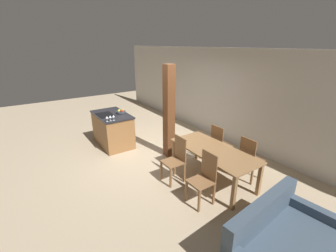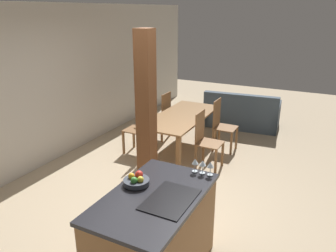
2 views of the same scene
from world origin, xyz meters
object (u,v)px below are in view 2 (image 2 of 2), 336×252
object	(u,v)px
fruit_bowl	(136,180)
dining_chair_far_left	(140,128)
wine_glass_middle	(203,164)
dining_table	(181,120)
couch	(242,114)
timber_post	(146,114)
wine_glass_far	(195,162)
dining_chair_near_right	(222,124)
kitchen_island	(155,236)
dining_chair_near_left	(206,140)
wine_glass_near	(210,165)
dining_chair_far_right	(162,115)

from	to	relation	value
fruit_bowl	dining_chair_far_left	bearing A→B (deg)	31.39
wine_glass_middle	dining_table	bearing A→B (deg)	29.52
dining_table	couch	world-z (taller)	couch
timber_post	couch	bearing A→B (deg)	-8.57
wine_glass_far	dining_chair_near_right	distance (m)	2.90
kitchen_island	couch	xyz separation A→B (m)	(4.95, 0.43, -0.20)
kitchen_island	dining_table	distance (m)	3.15
kitchen_island	dining_chair_near_left	size ratio (longest dim) A/B	1.38
timber_post	dining_table	bearing A→B (deg)	4.77
wine_glass_near	dining_table	distance (m)	2.78
dining_table	dining_chair_near_right	world-z (taller)	dining_chair_near_right
wine_glass_far	dining_table	distance (m)	2.69
kitchen_island	dining_chair_far_left	distance (m)	3.06
dining_table	wine_glass_middle	bearing A→B (deg)	-150.48
wine_glass_near	wine_glass_far	xyz separation A→B (m)	(0.00, 0.17, 0.00)
timber_post	dining_chair_near_right	bearing A→B (deg)	-15.56
kitchen_island	dining_chair_far_left	size ratio (longest dim) A/B	1.38
fruit_bowl	dining_chair_far_right	distance (m)	3.64
wine_glass_middle	dining_chair_far_left	world-z (taller)	wine_glass_middle
dining_table	dining_chair_far_left	bearing A→B (deg)	123.55
kitchen_island	dining_chair_near_left	world-z (taller)	dining_chair_near_left
dining_chair_near_left	couch	size ratio (longest dim) A/B	0.58
wine_glass_middle	wine_glass_far	world-z (taller)	same
kitchen_island	wine_glass_far	bearing A→B (deg)	-15.17
dining_chair_near_right	dining_chair_far_right	world-z (taller)	same
dining_chair_near_left	wine_glass_far	bearing A→B (deg)	-162.87
wine_glass_middle	dining_table	size ratio (longest dim) A/B	0.08
wine_glass_near	dining_chair_near_right	world-z (taller)	wine_glass_near
wine_glass_near	dining_chair_far_right	bearing A→B (deg)	36.65
dining_chair_far_right	timber_post	xyz separation A→B (m)	(-1.91, -0.78, 0.67)
wine_glass_far	timber_post	distance (m)	1.43
fruit_bowl	dining_chair_near_right	distance (m)	3.33
wine_glass_middle	dining_chair_far_left	xyz separation A→B (m)	(1.92, 1.98, -0.54)
dining_table	dining_chair_near_left	distance (m)	0.79
wine_glass_near	dining_chair_near_left	bearing A→B (deg)	21.72
timber_post	wine_glass_middle	bearing A→B (deg)	-125.97
fruit_bowl	wine_glass_far	xyz separation A→B (m)	(0.51, -0.42, 0.07)
kitchen_island	wine_glass_near	xyz separation A→B (m)	(0.61, -0.34, 0.59)
dining_chair_near_right	dining_chair_near_left	bearing A→B (deg)	180.00
wine_glass_middle	wine_glass_far	bearing A→B (deg)	90.00
dining_chair_far_right	couch	world-z (taller)	dining_chair_far_right
dining_chair_near_left	couch	xyz separation A→B (m)	(2.42, 0.01, -0.24)
fruit_bowl	couch	size ratio (longest dim) A/B	0.15
kitchen_island	dining_chair_near_right	size ratio (longest dim) A/B	1.38
fruit_bowl	dining_chair_near_right	xyz separation A→B (m)	(3.29, 0.17, -0.47)
kitchen_island	wine_glass_middle	xyz separation A→B (m)	(0.61, -0.25, 0.59)
dining_table	timber_post	distance (m)	1.58
kitchen_island	dining_chair_far_right	world-z (taller)	dining_chair_far_right
dining_chair_near_right	dining_table	bearing A→B (deg)	123.55
wine_glass_middle	dining_chair_far_right	xyz separation A→B (m)	(2.78, 1.98, -0.54)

